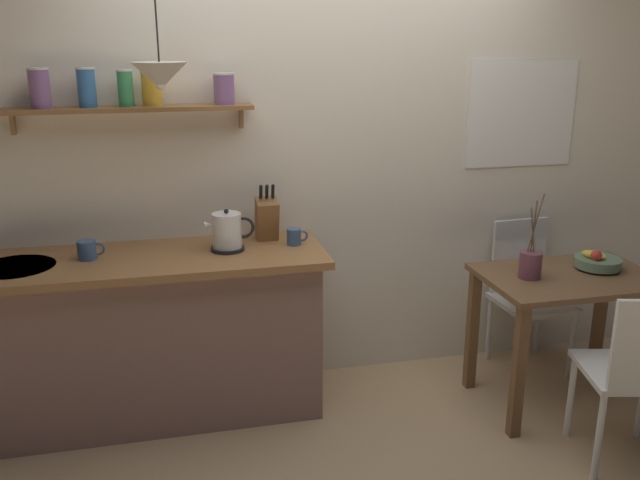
# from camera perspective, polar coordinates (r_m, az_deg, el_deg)

# --- Properties ---
(ground_plane) EXTENTS (14.00, 14.00, 0.00)m
(ground_plane) POSITION_cam_1_polar(r_m,az_deg,el_deg) (3.76, 2.44, -15.00)
(ground_plane) COLOR tan
(back_wall) EXTENTS (6.80, 0.11, 2.70)m
(back_wall) POSITION_cam_1_polar(r_m,az_deg,el_deg) (3.93, 3.01, 7.54)
(back_wall) COLOR silver
(back_wall) RESTS_ON ground_plane
(kitchen_counter) EXTENTS (1.83, 0.63, 0.91)m
(kitchen_counter) POSITION_cam_1_polar(r_m,az_deg,el_deg) (3.72, -14.03, -7.85)
(kitchen_counter) COLOR gray
(kitchen_counter) RESTS_ON ground_plane
(wall_shelf) EXTENTS (1.23, 0.20, 0.33)m
(wall_shelf) POSITION_cam_1_polar(r_m,az_deg,el_deg) (3.58, -15.81, 11.52)
(wall_shelf) COLOR brown
(dining_table) EXTENTS (0.93, 0.63, 0.75)m
(dining_table) POSITION_cam_1_polar(r_m,az_deg,el_deg) (3.92, 20.08, -4.69)
(dining_table) COLOR brown
(dining_table) RESTS_ON ground_plane
(dining_chair_near) EXTENTS (0.51, 0.51, 0.90)m
(dining_chair_near) POSITION_cam_1_polar(r_m,az_deg,el_deg) (3.48, 25.09, -9.83)
(dining_chair_near) COLOR white
(dining_chair_near) RESTS_ON ground_plane
(dining_chair_far) EXTENTS (0.43, 0.43, 0.91)m
(dining_chair_far) POSITION_cam_1_polar(r_m,az_deg,el_deg) (4.35, 16.94, -3.88)
(dining_chair_far) COLOR silver
(dining_chair_far) RESTS_ON ground_plane
(fruit_bowl) EXTENTS (0.25, 0.25, 0.12)m
(fruit_bowl) POSITION_cam_1_polar(r_m,az_deg,el_deg) (4.01, 22.25, -1.67)
(fruit_bowl) COLOR slate
(fruit_bowl) RESTS_ON dining_table
(twig_vase) EXTENTS (0.12, 0.12, 0.45)m
(twig_vase) POSITION_cam_1_polar(r_m,az_deg,el_deg) (3.73, 17.27, -1.93)
(twig_vase) COLOR brown
(twig_vase) RESTS_ON dining_table
(electric_kettle) EXTENTS (0.26, 0.17, 0.22)m
(electric_kettle) POSITION_cam_1_polar(r_m,az_deg,el_deg) (3.53, -7.78, 0.66)
(electric_kettle) COLOR black
(electric_kettle) RESTS_ON kitchen_counter
(knife_block) EXTENTS (0.12, 0.17, 0.31)m
(knife_block) POSITION_cam_1_polar(r_m,az_deg,el_deg) (3.69, -4.50, 1.87)
(knife_block) COLOR brown
(knife_block) RESTS_ON kitchen_counter
(coffee_mug_by_sink) EXTENTS (0.13, 0.09, 0.10)m
(coffee_mug_by_sink) POSITION_cam_1_polar(r_m,az_deg,el_deg) (3.57, -18.96, -0.79)
(coffee_mug_by_sink) COLOR #3D5B89
(coffee_mug_by_sink) RESTS_ON kitchen_counter
(coffee_mug_spare) EXTENTS (0.12, 0.08, 0.09)m
(coffee_mug_spare) POSITION_cam_1_polar(r_m,az_deg,el_deg) (3.61, -2.15, 0.29)
(coffee_mug_spare) COLOR #3D5B89
(coffee_mug_spare) RESTS_ON kitchen_counter
(pendant_lamp) EXTENTS (0.26, 0.26, 0.52)m
(pendant_lamp) POSITION_cam_1_polar(r_m,az_deg,el_deg) (3.27, -13.30, 13.29)
(pendant_lamp) COLOR black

